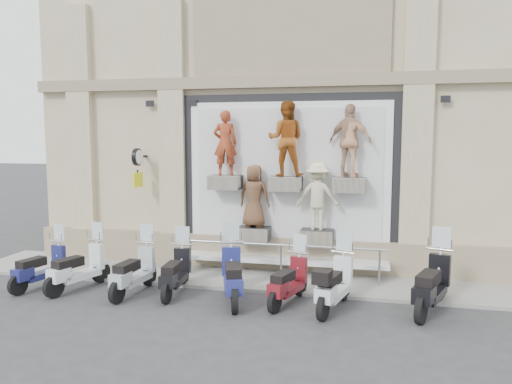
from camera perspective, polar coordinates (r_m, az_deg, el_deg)
ground at (r=10.37m, az=0.87°, el=-13.30°), size 90.00×90.00×0.00m
sidewalk at (r=12.32m, az=2.94°, el=-9.89°), size 16.00×2.20×0.08m
building at (r=16.85m, az=6.05°, el=14.95°), size 14.00×8.60×12.00m
shop_vitrine at (r=12.48m, az=3.99°, el=1.60°), size 5.60×0.83×4.30m
guard_rail at (r=12.11m, az=2.87°, el=-8.09°), size 5.06×0.10×0.93m
clock_sign_bracket at (r=13.41m, az=-13.37°, el=3.28°), size 0.10×0.80×1.02m
scooter_a at (r=12.60m, az=-23.41°, el=-6.97°), size 0.90×1.78×1.39m
scooter_b at (r=12.11m, az=-19.71°, el=-7.12°), size 1.05×1.90×1.48m
scooter_c at (r=11.44m, az=-13.83°, el=-7.73°), size 0.69×1.86×1.48m
scooter_d at (r=11.26m, az=-9.20°, el=-7.99°), size 0.65×1.79×1.42m
scooter_e at (r=10.63m, az=-2.70°, el=-8.25°), size 1.18×2.07×1.61m
scooter_f at (r=10.51m, az=3.73°, el=-9.07°), size 0.96×1.78×1.39m
scooter_g at (r=10.27m, az=8.99°, el=-9.18°), size 0.98×1.93×1.50m
scooter_h at (r=10.57m, az=19.49°, el=-8.65°), size 1.25×2.09×1.64m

